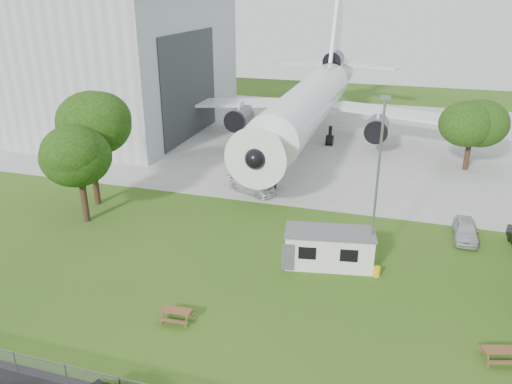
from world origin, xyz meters
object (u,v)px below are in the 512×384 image
(airliner, at_px, (311,100))
(picnic_west, at_px, (177,321))
(hangar, at_px, (60,55))
(site_cabin, at_px, (329,248))
(picnic_east, at_px, (498,361))

(airliner, xyz_separation_m, picnic_west, (-0.09, -39.06, -5.27))
(hangar, relative_size, site_cabin, 6.20)
(site_cabin, bearing_deg, picnic_west, -129.61)
(hangar, bearing_deg, picnic_west, -47.54)
(picnic_west, bearing_deg, picnic_east, 2.07)
(airliner, height_order, picnic_east, airliner)
(site_cabin, bearing_deg, hangar, 145.20)
(hangar, xyz_separation_m, airliner, (35.97, -0.14, -4.14))
(picnic_west, distance_m, picnic_east, 17.78)
(picnic_east, bearing_deg, airliner, 98.61)
(picnic_west, xyz_separation_m, picnic_east, (17.68, 1.81, 0.00))
(airliner, bearing_deg, picnic_west, -90.14)
(airliner, height_order, site_cabin, airliner)
(airliner, bearing_deg, hangar, 179.78)
(hangar, xyz_separation_m, site_cabin, (43.37, -30.14, -8.09))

